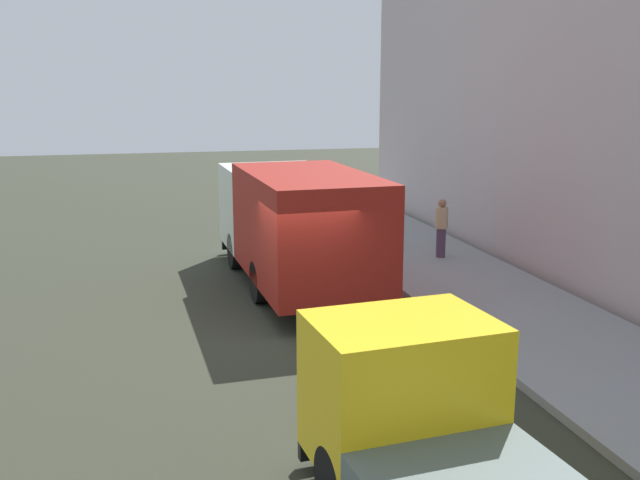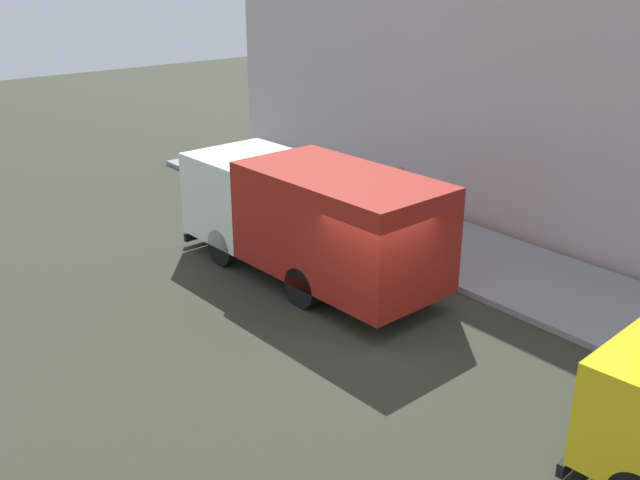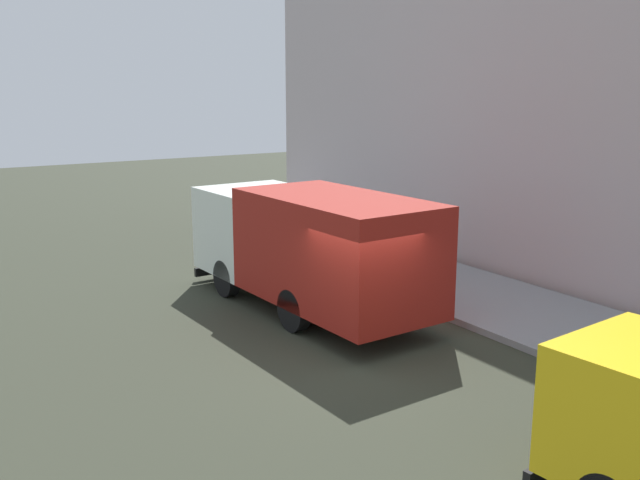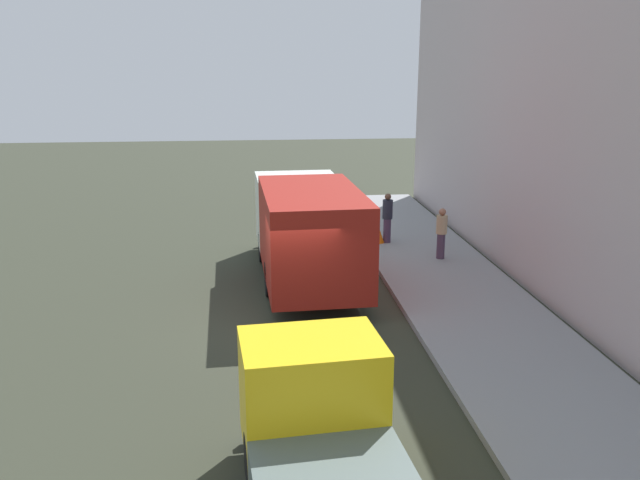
% 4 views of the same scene
% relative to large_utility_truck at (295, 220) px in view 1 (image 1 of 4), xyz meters
% --- Properties ---
extents(ground, '(80.00, 80.00, 0.00)m').
position_rel_large_utility_truck_xyz_m(ground, '(-0.76, -3.24, -1.65)').
color(ground, '#303326').
extents(sidewalk, '(3.67, 30.00, 0.16)m').
position_rel_large_utility_truck_xyz_m(sidewalk, '(4.08, -3.24, -1.57)').
color(sidewalk, gray).
rests_on(sidewalk, ground).
extents(building_facade, '(0.50, 30.00, 10.12)m').
position_rel_large_utility_truck_xyz_m(building_facade, '(6.41, -3.24, 3.41)').
color(building_facade, '#B8AAAC').
rests_on(building_facade, ground).
extents(large_utility_truck, '(2.88, 7.64, 2.94)m').
position_rel_large_utility_truck_xyz_m(large_utility_truck, '(0.00, 0.00, 0.00)').
color(large_utility_truck, white).
rests_on(large_utility_truck, ground).
extents(small_flatbed_truck, '(2.54, 5.16, 2.19)m').
position_rel_large_utility_truck_xyz_m(small_flatbed_truck, '(-0.62, -10.25, -0.63)').
color(small_flatbed_truck, yellow).
rests_on(small_flatbed_truck, ground).
extents(pedestrian_walking, '(0.39, 0.39, 1.65)m').
position_rel_large_utility_truck_xyz_m(pedestrian_walking, '(4.43, 1.29, -0.62)').
color(pedestrian_walking, '#47354C').
rests_on(pedestrian_walking, sidewalk).
extents(pedestrian_standing, '(0.41, 0.41, 1.74)m').
position_rel_large_utility_truck_xyz_m(pedestrian_standing, '(3.12, 3.40, -0.57)').
color(pedestrian_standing, '#452F4A').
rests_on(pedestrian_standing, sidewalk).
extents(traffic_cone_orange, '(0.41, 0.41, 0.58)m').
position_rel_large_utility_truck_xyz_m(traffic_cone_orange, '(2.81, 3.37, -1.20)').
color(traffic_cone_orange, orange).
rests_on(traffic_cone_orange, sidewalk).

